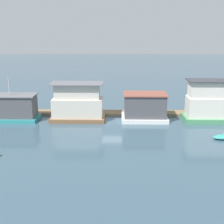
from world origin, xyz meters
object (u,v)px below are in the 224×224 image
houseboat_white (145,107)px  mooring_post_near_right (203,110)px  houseboat_green (212,102)px  mooring_post_near_left (146,109)px  houseboat_teal (12,108)px  houseboat_brown (78,104)px

houseboat_white → mooring_post_near_right: size_ratio=2.98×
houseboat_green → mooring_post_near_right: houseboat_green is taller
mooring_post_near_right → houseboat_green: bearing=-69.6°
houseboat_white → mooring_post_near_right: 7.84m
houseboat_white → mooring_post_near_left: houseboat_white is taller
houseboat_teal → mooring_post_near_left: size_ratio=3.00×
houseboat_brown → houseboat_green: houseboat_green is taller
houseboat_teal → houseboat_brown: bearing=1.5°
houseboat_green → mooring_post_near_left: 8.27m
houseboat_brown → houseboat_white: 8.37m
mooring_post_near_right → mooring_post_near_left: mooring_post_near_left is taller
mooring_post_near_right → houseboat_brown: bearing=-174.2°
mooring_post_near_left → houseboat_green: bearing=-11.3°
houseboat_teal → houseboat_green: (24.86, 0.23, 0.79)m
houseboat_green → mooring_post_near_right: 2.22m
houseboat_teal → houseboat_green: 24.87m
houseboat_brown → mooring_post_near_right: (16.02, 1.62, -1.15)m
houseboat_teal → mooring_post_near_left: houseboat_teal is taller
houseboat_teal → houseboat_brown: size_ratio=0.97×
houseboat_teal → mooring_post_near_right: 24.34m
houseboat_teal → mooring_post_near_right: houseboat_teal is taller
houseboat_white → houseboat_green: houseboat_green is taller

